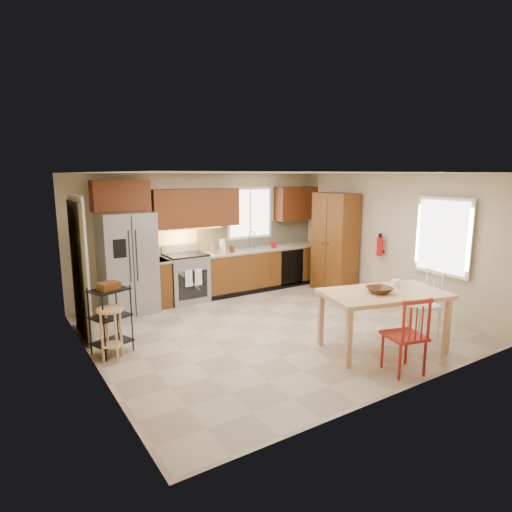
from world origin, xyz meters
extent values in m
plane|color=tan|center=(0.00, 0.00, 0.00)|extent=(5.50, 5.50, 0.00)
cube|color=silver|center=(0.00, 0.00, 2.50)|extent=(5.50, 5.00, 0.02)
cube|color=#CCB793|center=(0.00, 2.50, 1.25)|extent=(5.50, 0.02, 2.50)
cube|color=#CCB793|center=(0.00, -2.50, 1.25)|extent=(5.50, 0.02, 2.50)
cube|color=#CCB793|center=(-2.75, 0.00, 1.25)|extent=(0.02, 5.00, 2.50)
cube|color=#CCB793|center=(2.75, 0.00, 1.25)|extent=(0.02, 5.00, 2.50)
cube|color=gray|center=(-1.70, 2.12, 0.91)|extent=(0.92, 0.75, 1.82)
cube|color=gray|center=(-0.55, 2.19, 0.46)|extent=(0.76, 0.63, 0.92)
cube|color=#5D3311|center=(-1.10, 2.20, 0.45)|extent=(0.30, 0.60, 0.90)
cube|color=#5D3311|center=(1.29, 2.20, 0.45)|extent=(2.92, 0.60, 0.90)
cube|color=black|center=(1.85, 1.91, 0.45)|extent=(0.60, 0.02, 0.78)
cube|color=beige|center=(1.29, 2.48, 1.18)|extent=(2.92, 0.03, 0.55)
cube|color=#5A270F|center=(-1.70, 2.33, 2.10)|extent=(1.00, 0.35, 0.55)
cube|color=#5A270F|center=(-0.25, 2.33, 1.83)|extent=(1.80, 0.35, 0.75)
cube|color=#5A270F|center=(2.25, 2.33, 1.83)|extent=(1.00, 0.35, 0.75)
cube|color=white|center=(1.10, 2.48, 1.65)|extent=(1.12, 0.04, 1.12)
cube|color=gray|center=(1.10, 2.20, 0.86)|extent=(0.62, 0.46, 0.16)
cube|color=#FFBF66|center=(-0.55, 2.30, 1.43)|extent=(1.60, 0.30, 0.01)
imported|color=red|center=(1.48, 2.10, 1.00)|extent=(0.09, 0.09, 0.19)
cylinder|color=white|center=(0.25, 2.15, 1.04)|extent=(0.12, 0.12, 0.28)
cylinder|color=gray|center=(0.05, 2.15, 0.99)|extent=(0.11, 0.11, 0.18)
cylinder|color=#512E15|center=(0.45, 2.12, 0.97)|extent=(0.10, 0.10, 0.14)
cube|color=#5D3311|center=(2.43, 1.20, 1.05)|extent=(0.50, 0.95, 2.10)
cylinder|color=red|center=(2.63, 0.15, 1.10)|extent=(0.12, 0.12, 0.36)
cube|color=white|center=(2.68, -1.15, 1.45)|extent=(0.04, 1.02, 1.32)
cube|color=#8C7A59|center=(-2.67, 1.30, 1.05)|extent=(0.04, 0.95, 2.10)
imported|color=#512E15|center=(0.75, -1.51, 0.84)|extent=(0.42, 0.42, 0.08)
cylinder|color=white|center=(1.24, -1.41, 0.88)|extent=(0.17, 0.17, 0.16)
camera|label=1|loc=(-3.80, -5.44, 2.48)|focal=30.00mm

